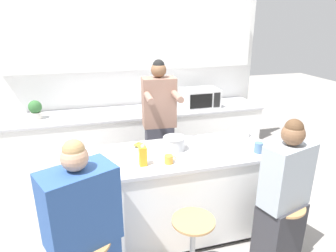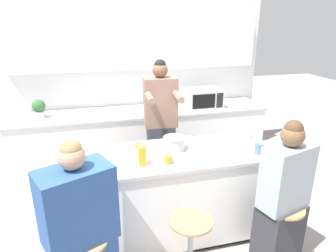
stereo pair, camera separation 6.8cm
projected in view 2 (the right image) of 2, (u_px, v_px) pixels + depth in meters
ground_plane at (170, 233)px, 3.16m from camera, size 16.00×16.00×0.00m
wall_back at (137, 62)px, 4.36m from camera, size 3.86×0.22×2.70m
back_counter at (143, 139)px, 4.43m from camera, size 3.58×0.71×0.90m
kitchen_island at (170, 195)px, 3.00m from camera, size 2.04×0.75×0.93m
bar_stool_center at (190, 252)px, 2.45m from camera, size 0.38×0.38×0.65m
bar_stool_rightmost at (279, 237)px, 2.62m from camera, size 0.38×0.38×0.65m
person_cooking at (161, 134)px, 3.52m from camera, size 0.41×0.55×1.72m
person_wrapped_blanket at (81, 237)px, 2.14m from camera, size 0.56×0.46×1.42m
person_seated_near at (282, 206)px, 2.53m from camera, size 0.47×0.36×1.41m
cooking_pot at (174, 143)px, 2.90m from camera, size 0.30×0.22×0.13m
fruit_bowl at (70, 165)px, 2.55m from camera, size 0.18×0.18×0.06m
mixing_bowl_steel at (241, 134)px, 3.26m from camera, size 0.21×0.21×0.06m
coffee_cup_near at (259, 149)px, 2.83m from camera, size 0.11×0.08×0.10m
coffee_cup_far at (168, 159)px, 2.64m from camera, size 0.11×0.08×0.08m
banana_bunch at (139, 144)px, 2.99m from camera, size 0.15×0.11×0.05m
juice_carton at (142, 156)px, 2.59m from camera, size 0.06×0.06×0.19m
microwave at (203, 98)px, 4.39m from camera, size 0.54×0.37×0.27m
potted_plant at (39, 108)px, 3.91m from camera, size 0.17×0.17×0.25m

